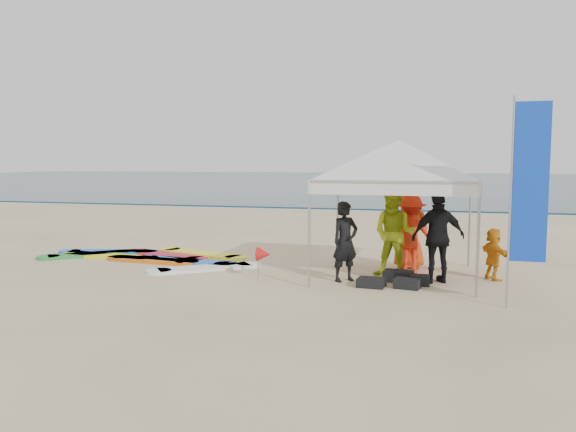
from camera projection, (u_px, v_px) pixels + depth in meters
The scene contains 14 objects.
ground at pixel (203, 299), 9.53m from camera, with size 120.00×120.00×0.00m, color beige.
ocean at pixel (407, 180), 67.15m from camera, with size 160.00×84.00×0.08m, color #0C2633.
shoreline_foam at pixel (357, 210), 27.01m from camera, with size 160.00×1.20×0.01m, color silver.
person_black_a at pixel (345, 242), 10.91m from camera, with size 0.57×0.37×1.56m, color black.
person_yellow at pixel (394, 234), 11.25m from camera, with size 0.87×0.68×1.78m, color #A7BD1A.
person_orange_a at pixel (411, 234), 11.72m from camera, with size 1.06×0.61×1.64m, color #FA2F16.
person_black_b at pixel (438, 237), 10.76m from camera, with size 1.04×0.43×1.78m, color black.
person_orange_b at pixel (410, 229), 12.21m from camera, with size 0.85×0.56×1.75m, color #D04412.
person_seated at pixel (494, 254), 11.06m from camera, with size 0.96×0.30×1.03m, color orange.
canopy_tent at pixel (398, 140), 11.22m from camera, with size 4.19×4.19×3.16m.
feather_flag at pixel (528, 185), 8.71m from camera, with size 0.57×0.04×3.35m.
marker_pennant at pixel (264, 254), 11.14m from camera, with size 0.28×0.28×0.64m.
gear_pile at pixel (396, 280), 10.63m from camera, with size 1.32×1.01×0.22m.
surfboard_spread at pixel (152, 257), 13.47m from camera, with size 5.32×3.15×0.07m.
Camera 1 is at (3.85, -8.64, 2.34)m, focal length 35.00 mm.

